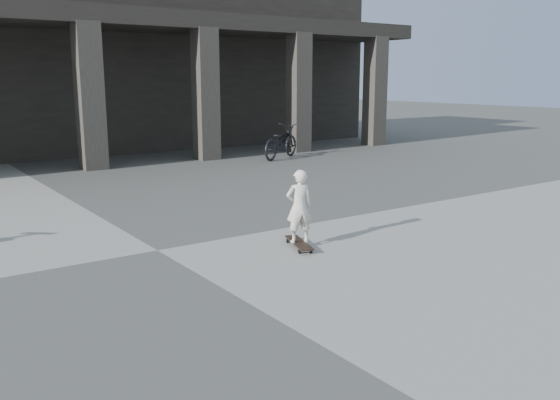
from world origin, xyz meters
TOP-DOWN VIEW (x-y plane):
  - ground at (0.00, 0.00)m, footprint 90.00×90.00m
  - longboard at (1.82, -1.08)m, footprint 0.47×0.88m
  - child at (1.82, -1.08)m, footprint 0.46×0.37m
  - bicycle at (7.34, 7.30)m, footprint 2.14×1.57m

SIDE VIEW (x-z plane):
  - ground at x=0.00m, z-range 0.00..0.00m
  - longboard at x=1.82m, z-range 0.03..0.11m
  - bicycle at x=7.34m, z-range 0.00..1.07m
  - child at x=1.82m, z-range 0.09..1.19m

